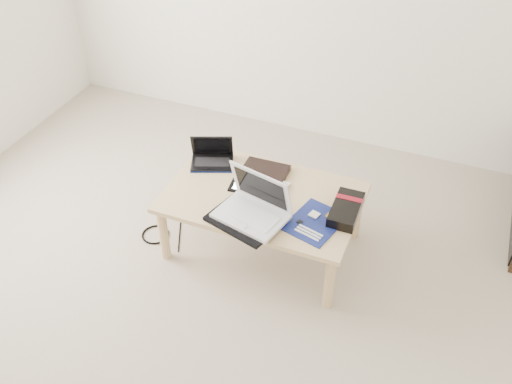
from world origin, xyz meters
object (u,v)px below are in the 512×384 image
at_px(gpu_box, 346,210).
at_px(white_laptop, 254,206).
at_px(coffee_table, 263,202).
at_px(netbook, 212,157).

bearing_deg(gpu_box, white_laptop, -155.58).
height_order(coffee_table, gpu_box, gpu_box).
xyz_separation_m(coffee_table, white_laptop, (0.02, -0.19, 0.12)).
height_order(white_laptop, gpu_box, white_laptop).
distance_m(coffee_table, white_laptop, 0.22).
distance_m(coffee_table, netbook, 0.45).
height_order(coffee_table, netbook, netbook).
bearing_deg(white_laptop, netbook, 139.20).
bearing_deg(netbook, white_laptop, -40.80).
xyz_separation_m(netbook, gpu_box, (0.88, -0.16, -0.01)).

